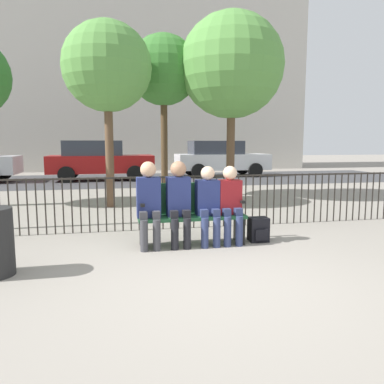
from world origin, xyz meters
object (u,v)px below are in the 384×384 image
Objects in this scene: seated_person_3 at (230,200)px; seated_person_2 at (208,201)px; park_bench at (191,212)px; tree_2 at (107,68)px; seated_person_1 at (179,198)px; parked_car_1 at (220,158)px; seated_person_0 at (149,200)px; tree_3 at (164,71)px; backpack at (258,230)px; parked_car_0 at (99,160)px; tree_0 at (232,66)px.

seated_person_2 is at bearing -180.00° from seated_person_3.
tree_2 reaches higher than park_bench.
seated_person_1 is at bearing -74.80° from tree_2.
parked_car_1 is at bearing 74.80° from seated_person_3.
tree_2 is 9.30m from parked_car_1.
tree_3 reaches higher than seated_person_0.
backpack is at bearing 0.55° from seated_person_0.
park_bench is at bearing 151.19° from seated_person_2.
seated_person_0 is 0.28× the size of tree_3.
park_bench is 11.75m from parked_car_1.
tree_2 is at bearing -85.75° from parked_car_0.
parked_car_1 is at bearing 71.91° from park_bench.
parked_car_0 is (-1.73, 10.36, 0.35)m from park_bench.
backpack is 0.09× the size of parked_car_0.
tree_0 is 7.52m from parked_car_1.
tree_3 is 1.06× the size of parked_car_1.
tree_0 is (1.41, 4.48, 2.87)m from seated_person_3.
backpack is (1.05, -0.11, -0.31)m from park_bench.
seated_person_0 is 10.54m from parked_car_0.
seated_person_1 is at bearing -95.20° from tree_3.
seated_person_3 is 0.28× the size of tree_2.
seated_person_2 is at bearing -28.81° from park_bench.
parked_car_0 is at bearing 121.72° from tree_0.
seated_person_1 is 1.37m from backpack.
parked_car_1 reaches higher than seated_person_3.
seated_person_3 is (0.79, -0.00, -0.05)m from seated_person_1.
backpack is at bearing 2.49° from seated_person_3.
seated_person_2 is at bearing -90.27° from tree_3.
seated_person_1 is 0.79m from seated_person_3.
tree_0 reaches higher than parked_car_0.
seated_person_1 is 0.30× the size of parked_car_0.
seated_person_2 is 1.00× the size of seated_person_3.
seated_person_2 is 0.27× the size of tree_3.
seated_person_0 is at bearing -120.50° from tree_0.
tree_0 is 1.85m from tree_3.
seated_person_3 is at bearing -12.53° from park_bench.
tree_3 is at bearing -69.69° from parked_car_0.
seated_person_2 is 4.78m from tree_2.
tree_2 is (-1.81, 3.75, 2.58)m from seated_person_3.
tree_3 reaches higher than seated_person_2.
seated_person_0 is 1.78m from backpack.
parked_car_1 is at bearing 77.03° from backpack.
seated_person_1 is at bearing 179.41° from seated_person_2.
seated_person_2 is (0.88, -0.00, -0.05)m from seated_person_0.
park_bench is at bearing 10.90° from seated_person_0.
seated_person_2 is 5.60m from tree_0.
tree_3 is (0.02, 5.12, 2.81)m from seated_person_2.
parked_car_0 reaches higher than seated_person_0.
seated_person_0 is at bearing -179.45° from backpack.
seated_person_3 is (0.35, 0.00, 0.00)m from seated_person_2.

